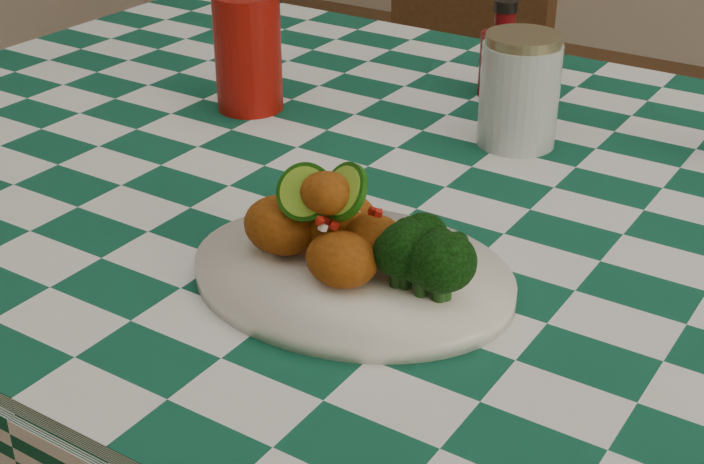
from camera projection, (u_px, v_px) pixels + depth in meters
The scene contains 8 objects.
dining_table at pixel (432, 458), 1.28m from camera, with size 1.66×1.06×0.79m, color #0E4B34, non-canonical shape.
plate at pixel (352, 276), 0.91m from camera, with size 0.31×0.24×0.02m, color white, non-canonical shape.
fried_chicken_pile at pixel (333, 218), 0.89m from camera, with size 0.14×0.10×0.09m, color #92470E, non-canonical shape.
broccoli_side at pixel (429, 255), 0.86m from camera, with size 0.08×0.08×0.06m, color black, non-canonical shape.
red_tumbler at pixel (248, 53), 1.27m from camera, with size 0.09×0.09×0.15m, color maroon.
ketchup_bottle at pixel (503, 49), 1.32m from camera, with size 0.06×0.06×0.13m, color #5B0406, non-canonical shape.
mason_jar at pixel (519, 90), 1.17m from camera, with size 0.09×0.09×0.14m, color #B2BCBA, non-canonical shape.
wooden_chair_left at pixel (415, 162), 2.05m from camera, with size 0.38×0.40×0.84m, color #472814, non-canonical shape.
Camera 1 is at (0.45, -0.89, 1.26)m, focal length 50.00 mm.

